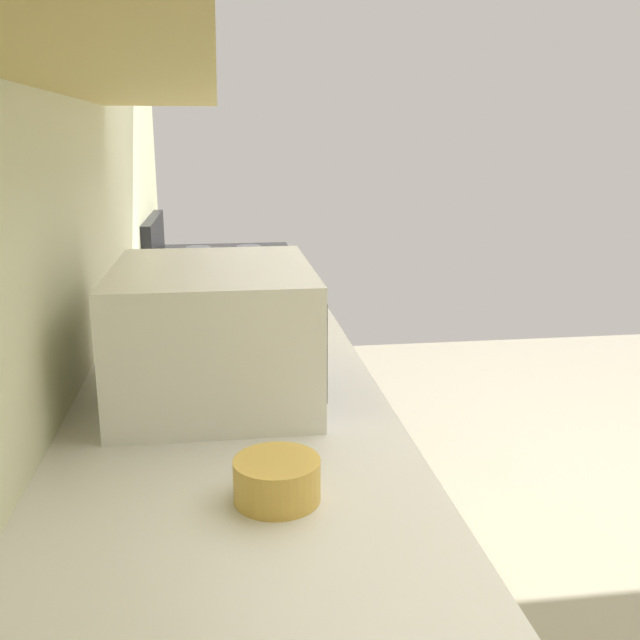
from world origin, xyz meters
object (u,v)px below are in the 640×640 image
Objects in this scene: microwave at (216,331)px; bowl at (277,477)px; oven_range at (227,355)px; kettle at (247,292)px.

microwave reaches higher than bowl.
oven_range is 5.33× the size of kettle.
microwave is (-1.63, 0.03, 0.56)m from oven_range.
bowl is at bearing -169.38° from microwave.
bowl is (-2.08, -0.06, 0.46)m from oven_range.
bowl is (-0.45, -0.08, -0.10)m from microwave.
kettle is at bearing 0.00° from bowl.
kettle is (-1.01, -0.06, 0.50)m from oven_range.
oven_range is at bearing 3.35° from kettle.
oven_range reaches higher than kettle.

